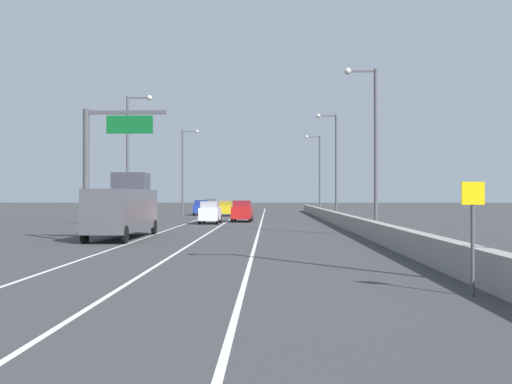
{
  "coord_description": "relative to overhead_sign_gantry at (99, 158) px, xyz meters",
  "views": [
    {
      "loc": [
        2.23,
        -3.51,
        2.64
      ],
      "look_at": [
        1.39,
        36.58,
        2.87
      ],
      "focal_mm": 42.72,
      "sensor_mm": 36.0,
      "label": 1
    }
  ],
  "objects": [
    {
      "name": "car_gray_0",
      "position": [
        0.77,
        57.42,
        -3.66
      ],
      "size": [
        1.83,
        4.18,
        2.15
      ],
      "color": "slate",
      "rests_on": "ground_plane"
    },
    {
      "name": "lamp_post_right_fourth",
      "position": [
        16.28,
        49.82,
        1.49
      ],
      "size": [
        2.14,
        0.44,
        10.92
      ],
      "color": "#4C4C51",
      "rests_on": "ground_plane"
    },
    {
      "name": "car_white_1",
      "position": [
        4.0,
        22.98,
        -3.69
      ],
      "size": [
        1.85,
        4.25,
        2.09
      ],
      "color": "white",
      "rests_on": "ground_plane"
    },
    {
      "name": "lamp_post_left_far",
      "position": [
        -1.13,
        42.57,
        1.49
      ],
      "size": [
        2.14,
        0.44,
        10.92
      ],
      "color": "#4C4C51",
      "rests_on": "ground_plane"
    },
    {
      "name": "lane_stripe_left",
      "position": [
        1.76,
        24.69,
        -4.73
      ],
      "size": [
        0.16,
        130.0,
        0.0
      ],
      "primitive_type": "cube",
      "color": "silver",
      "rests_on": "ground_plane"
    },
    {
      "name": "lamp_post_left_mid",
      "position": [
        -1.91,
        16.07,
        1.49
      ],
      "size": [
        2.14,
        0.44,
        10.92
      ],
      "color": "#4C4C51",
      "rests_on": "ground_plane"
    },
    {
      "name": "car_red_3",
      "position": [
        6.82,
        27.32,
        -3.66
      ],
      "size": [
        2.09,
        4.4,
        2.14
      ],
      "color": "red",
      "rests_on": "ground_plane"
    },
    {
      "name": "ground_plane",
      "position": [
        7.26,
        33.69,
        -4.73
      ],
      "size": [
        320.0,
        320.0,
        0.0
      ],
      "primitive_type": "plane",
      "color": "#38383A"
    },
    {
      "name": "lane_stripe_center",
      "position": [
        5.26,
        24.69,
        -4.73
      ],
      "size": [
        0.16,
        130.0,
        0.0
      ],
      "primitive_type": "cube",
      "color": "silver",
      "rests_on": "ground_plane"
    },
    {
      "name": "box_truck",
      "position": [
        0.54,
        3.48,
        -2.85
      ],
      "size": [
        2.55,
        9.45,
        4.11
      ],
      "color": "#4C4C51",
      "rests_on": "ground_plane"
    },
    {
      "name": "lamp_post_right_second",
      "position": [
        16.18,
        5.65,
        1.49
      ],
      "size": [
        2.14,
        0.44,
        10.92
      ],
      "color": "#4C4C51",
      "rests_on": "ground_plane"
    },
    {
      "name": "speed_advisory_sign",
      "position": [
        14.84,
        -17.78,
        -2.96
      ],
      "size": [
        0.6,
        0.11,
        3.0
      ],
      "color": "#4C4C51",
      "rests_on": "ground_plane"
    },
    {
      "name": "lane_stripe_right",
      "position": [
        8.76,
        24.69,
        -4.73
      ],
      "size": [
        0.16,
        130.0,
        0.0
      ],
      "primitive_type": "cube",
      "color": "silver",
      "rests_on": "ground_plane"
    },
    {
      "name": "overhead_sign_gantry",
      "position": [
        0.0,
        0.0,
        0.0
      ],
      "size": [
        4.68,
        0.36,
        7.5
      ],
      "color": "#47474C",
      "rests_on": "ground_plane"
    },
    {
      "name": "car_blue_4",
      "position": [
        0.52,
        47.71,
        -3.72
      ],
      "size": [
        1.97,
        4.57,
        2.03
      ],
      "color": "#1E389E",
      "rests_on": "ground_plane"
    },
    {
      "name": "car_yellow_2",
      "position": [
        4.01,
        44.5,
        -3.76
      ],
      "size": [
        1.89,
        4.06,
        1.95
      ],
      "color": "gold",
      "rests_on": "ground_plane"
    },
    {
      "name": "jersey_barrier_right",
      "position": [
        15.74,
        9.69,
        -4.18
      ],
      "size": [
        0.6,
        120.0,
        1.1
      ],
      "primitive_type": "cube",
      "color": "gray",
      "rests_on": "ground_plane"
    },
    {
      "name": "lamp_post_right_third",
      "position": [
        16.07,
        27.74,
        1.49
      ],
      "size": [
        2.14,
        0.44,
        10.92
      ],
      "color": "#4C4C51",
      "rests_on": "ground_plane"
    }
  ]
}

